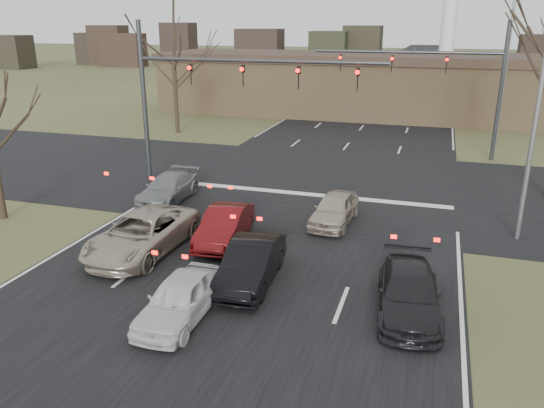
{
  "coord_description": "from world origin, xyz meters",
  "views": [
    {
      "loc": [
        5.67,
        -10.7,
        7.82
      ],
      "look_at": [
        0.57,
        5.56,
        2.0
      ],
      "focal_mm": 35.0,
      "sensor_mm": 36.0,
      "label": 1
    }
  ],
  "objects": [
    {
      "name": "car_white_sedan",
      "position": [
        -0.65,
        0.93,
        0.62
      ],
      "size": [
        1.5,
        3.67,
        1.25
      ],
      "primitive_type": "imported",
      "rotation": [
        0.0,
        0.0,
        0.01
      ],
      "color": "silver",
      "rests_on": "ground"
    },
    {
      "name": "tree_left_far",
      "position": [
        -13.0,
        25.0,
        7.34
      ],
      "size": [
        5.7,
        5.7,
        9.5
      ],
      "color": "black",
      "rests_on": "ground"
    },
    {
      "name": "road_main",
      "position": [
        0.0,
        60.0,
        0.01
      ],
      "size": [
        14.0,
        300.0,
        0.02
      ],
      "primitive_type": "cube",
      "color": "black",
      "rests_on": "ground"
    },
    {
      "name": "mast_arm_near",
      "position": [
        -5.23,
        13.0,
        5.07
      ],
      "size": [
        12.12,
        0.24,
        8.0
      ],
      "color": "#383A3D",
      "rests_on": "ground"
    },
    {
      "name": "car_grey_ahead",
      "position": [
        -5.9,
        10.15,
        0.61
      ],
      "size": [
        1.86,
        4.28,
        1.22
      ],
      "primitive_type": "imported",
      "rotation": [
        0.0,
        0.0,
        0.03
      ],
      "color": "slate",
      "rests_on": "ground"
    },
    {
      "name": "car_black_hatch",
      "position": [
        0.5,
        3.57,
        0.67
      ],
      "size": [
        1.71,
        4.16,
        1.34
      ],
      "primitive_type": "imported",
      "rotation": [
        0.0,
        0.0,
        0.07
      ],
      "color": "black",
      "rests_on": "ground"
    },
    {
      "name": "streetlight_right_near",
      "position": [
        8.82,
        10.0,
        5.59
      ],
      "size": [
        2.34,
        0.25,
        10.0
      ],
      "color": "gray",
      "rests_on": "ground"
    },
    {
      "name": "streetlight_right_far",
      "position": [
        9.32,
        27.0,
        5.59
      ],
      "size": [
        2.34,
        0.25,
        10.0
      ],
      "color": "gray",
      "rests_on": "ground"
    },
    {
      "name": "ground",
      "position": [
        0.0,
        0.0,
        0.0
      ],
      "size": [
        360.0,
        360.0,
        0.0
      ],
      "primitive_type": "plane",
      "color": "#404524",
      "rests_on": "ground"
    },
    {
      "name": "car_silver_ahead",
      "position": [
        2.0,
        9.54,
        0.63
      ],
      "size": [
        1.72,
        3.79,
        1.26
      ],
      "primitive_type": "imported",
      "rotation": [
        0.0,
        0.0,
        -0.06
      ],
      "color": "#B1A58F",
      "rests_on": "ground"
    },
    {
      "name": "road_cross",
      "position": [
        0.0,
        15.0,
        0.01
      ],
      "size": [
        200.0,
        14.0,
        0.02
      ],
      "primitive_type": "cube",
      "color": "black",
      "rests_on": "ground"
    },
    {
      "name": "car_red_ahead",
      "position": [
        -1.56,
        6.43,
        0.65
      ],
      "size": [
        1.75,
        4.06,
        1.3
      ],
      "primitive_type": "imported",
      "rotation": [
        0.0,
        0.0,
        0.1
      ],
      "color": "#510B0D",
      "rests_on": "ground"
    },
    {
      "name": "car_silver_suv",
      "position": [
        -4.0,
        4.65,
        0.72
      ],
      "size": [
        2.53,
        5.22,
        1.43
      ],
      "primitive_type": "imported",
      "rotation": [
        0.0,
        0.0,
        -0.03
      ],
      "color": "#ADA08C",
      "rests_on": "ground"
    },
    {
      "name": "mast_arm_far",
      "position": [
        6.18,
        23.0,
        5.02
      ],
      "size": [
        11.12,
        0.24,
        8.0
      ],
      "color": "#383A3D",
      "rests_on": "ground"
    },
    {
      "name": "car_charcoal_sedan",
      "position": [
        5.37,
        3.18,
        0.61
      ],
      "size": [
        2.13,
        4.35,
        1.22
      ],
      "primitive_type": "imported",
      "rotation": [
        0.0,
        0.0,
        0.1
      ],
      "color": "black",
      "rests_on": "ground"
    },
    {
      "name": "building",
      "position": [
        2.0,
        38.0,
        2.67
      ],
      "size": [
        42.4,
        10.4,
        5.3
      ],
      "color": "#8F714D",
      "rests_on": "ground"
    }
  ]
}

